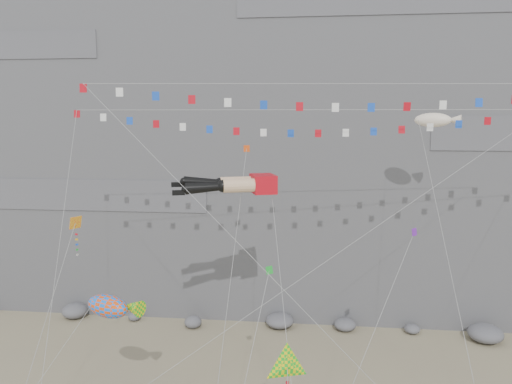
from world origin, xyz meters
TOP-DOWN VIEW (x-y plane):
  - cliff at (0.00, 32.00)m, footprint 80.00×28.00m
  - talus_boulders at (0.00, 17.00)m, footprint 60.00×3.00m
  - legs_kite at (-2.43, 6.21)m, footprint 9.80×16.47m
  - flag_banner_upper at (2.14, 9.04)m, footprint 33.29×13.23m
  - flag_banner_lower at (5.28, 5.23)m, footprint 33.70×10.20m
  - harlequin_kite at (-12.41, 2.97)m, footprint 2.55×8.07m
  - fish_windsock at (-9.46, 0.62)m, footprint 8.20×5.15m
  - delta_kite at (1.61, -2.44)m, footprint 2.55×6.35m
  - blimp_windsock at (11.69, 11.87)m, footprint 3.94×14.72m
  - small_kite_a at (-1.99, 8.35)m, footprint 1.07×14.69m
  - small_kite_b at (9.10, 4.43)m, footprint 7.39×10.22m
  - small_kite_c at (0.24, 1.71)m, footprint 2.55×8.36m

SIDE VIEW (x-z plane):
  - talus_boulders at x=0.00m, z-range 0.00..1.20m
  - delta_kite at x=1.61m, z-range 2.00..10.65m
  - fish_windsock at x=-9.46m, z-range 2.66..13.29m
  - small_kite_c at x=0.24m, z-range 3.56..16.47m
  - small_kite_b at x=9.10m, z-range 3.46..20.31m
  - harlequin_kite at x=-12.41m, z-range 5.28..19.79m
  - legs_kite at x=-2.43m, z-range 4.07..25.51m
  - small_kite_a at x=-1.99m, z-range 5.60..27.71m
  - blimp_windsock at x=11.69m, z-range 7.41..30.77m
  - flag_banner_upper at x=2.14m, z-range 6.03..33.66m
  - flag_banner_lower at x=5.28m, z-range 9.35..33.42m
  - cliff at x=0.00m, z-range 0.00..50.00m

